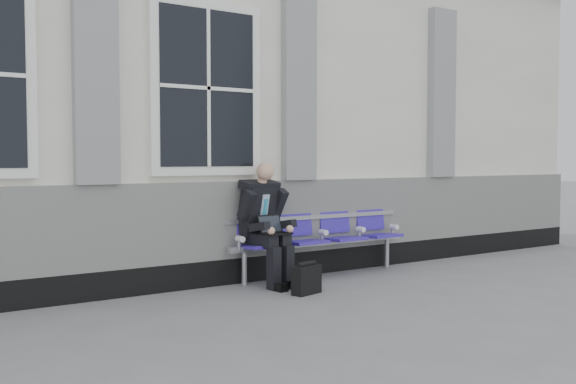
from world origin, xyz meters
TOP-DOWN VIEW (x-y plane):
  - ground at (0.00, 0.00)m, footprint 70.00×70.00m
  - station_building at (-0.02, 3.47)m, footprint 14.40×4.40m
  - bench at (1.84, 1.32)m, footprint 2.60×0.47m
  - businessman at (0.96, 1.19)m, footprint 0.59×0.80m
  - briefcase at (1.07, 0.52)m, footprint 0.37×0.23m

SIDE VIEW (x-z plane):
  - ground at x=0.00m, z-range 0.00..0.00m
  - briefcase at x=1.07m, z-range -0.01..0.34m
  - bench at x=1.84m, z-range 0.10..1.01m
  - businessman at x=0.96m, z-range 0.06..1.48m
  - station_building at x=-0.02m, z-range -0.02..4.47m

